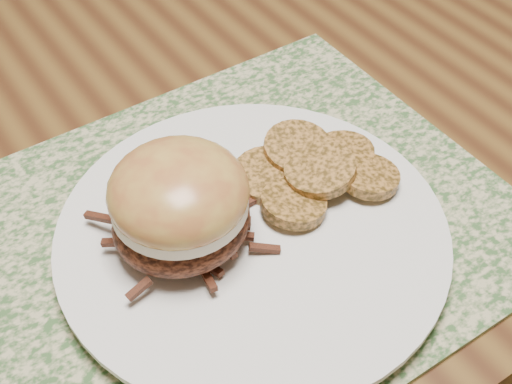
% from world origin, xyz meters
% --- Properties ---
extents(ground, '(3.50, 3.50, 0.00)m').
position_xyz_m(ground, '(0.00, 0.00, 0.00)').
color(ground, brown).
rests_on(ground, ground).
extents(dining_table, '(1.50, 0.90, 0.75)m').
position_xyz_m(dining_table, '(0.00, 0.00, 0.67)').
color(dining_table, brown).
rests_on(dining_table, ground).
extents(placemat, '(0.45, 0.33, 0.00)m').
position_xyz_m(placemat, '(-0.28, -0.26, 0.75)').
color(placemat, '#375B2E').
rests_on(placemat, dining_table).
extents(dinner_plate, '(0.26, 0.26, 0.02)m').
position_xyz_m(dinner_plate, '(-0.26, -0.28, 0.76)').
color(dinner_plate, white).
rests_on(dinner_plate, placemat).
extents(pork_sandwich, '(0.12, 0.12, 0.07)m').
position_xyz_m(pork_sandwich, '(-0.30, -0.26, 0.81)').
color(pork_sandwich, black).
rests_on(pork_sandwich, dinner_plate).
extents(roasted_potatoes, '(0.12, 0.11, 0.03)m').
position_xyz_m(roasted_potatoes, '(-0.19, -0.26, 0.78)').
color(roasted_potatoes, '#A46C30').
rests_on(roasted_potatoes, dinner_plate).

